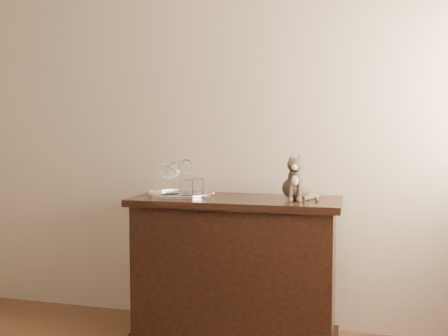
% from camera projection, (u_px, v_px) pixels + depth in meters
% --- Properties ---
extents(wall_back, '(4.00, 0.10, 2.70)m').
position_uv_depth(wall_back, '(158.00, 114.00, 3.30)').
color(wall_back, '#C0AB90').
rests_on(wall_back, ground).
extents(sideboard, '(1.20, 0.50, 0.85)m').
position_uv_depth(sideboard, '(235.00, 270.00, 2.92)').
color(sideboard, black).
rests_on(sideboard, ground).
extents(tray, '(0.40, 0.40, 0.01)m').
position_uv_depth(tray, '(182.00, 195.00, 3.00)').
color(tray, white).
rests_on(tray, sideboard).
extents(wine_glass_a, '(0.06, 0.06, 0.17)m').
position_uv_depth(wine_glass_a, '(170.00, 179.00, 3.04)').
color(wine_glass_a, white).
rests_on(wine_glass_a, tray).
extents(wine_glass_b, '(0.08, 0.08, 0.21)m').
position_uv_depth(wine_glass_b, '(186.00, 176.00, 3.06)').
color(wine_glass_b, white).
rests_on(wine_glass_b, tray).
extents(wine_glass_c, '(0.07, 0.07, 0.19)m').
position_uv_depth(wine_glass_c, '(166.00, 179.00, 2.96)').
color(wine_glass_c, white).
rests_on(wine_glass_c, tray).
extents(wine_glass_d, '(0.07, 0.07, 0.20)m').
position_uv_depth(wine_glass_d, '(174.00, 178.00, 3.01)').
color(wine_glass_d, white).
rests_on(wine_glass_d, tray).
extents(tumbler_a, '(0.08, 0.08, 0.09)m').
position_uv_depth(tumbler_a, '(187.00, 188.00, 2.93)').
color(tumbler_a, silver).
rests_on(tumbler_a, tray).
extents(tumbler_c, '(0.09, 0.09, 0.10)m').
position_uv_depth(tumbler_c, '(197.00, 187.00, 2.95)').
color(tumbler_c, white).
rests_on(tumbler_c, tray).
extents(cat, '(0.26, 0.24, 0.26)m').
position_uv_depth(cat, '(297.00, 177.00, 2.82)').
color(cat, brown).
rests_on(cat, sideboard).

